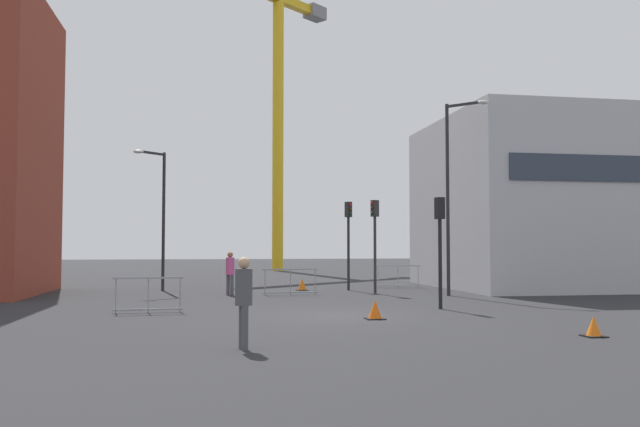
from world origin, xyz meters
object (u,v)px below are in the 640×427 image
construction_crane (276,88)px  pedestrian_walking (244,295)px  streetlamp_short (160,208)px  pedestrian_waiting (230,270)px  traffic_cone_orange (375,310)px  traffic_light_far (375,231)px  traffic_light_near (348,231)px  traffic_cone_by_barrier (594,327)px  streetlamp_tall (452,183)px  traffic_cone_on_verge (302,285)px  traffic_light_verge (440,233)px

construction_crane → pedestrian_walking: (-4.72, -39.28, -13.80)m
construction_crane → streetlamp_short: 25.97m
pedestrian_waiting → traffic_cone_orange: 10.09m
streetlamp_short → traffic_light_far: streetlamp_short is taller
traffic_light_near → traffic_cone_orange: traffic_light_near is taller
construction_crane → traffic_cone_by_barrier: size_ratio=49.24×
traffic_light_far → pedestrian_walking: size_ratio=2.19×
streetlamp_tall → traffic_light_far: bearing=147.2°
construction_crane → traffic_cone_on_verge: construction_crane is taller
traffic_cone_orange → construction_crane: bearing=88.6°
construction_crane → traffic_cone_on_verge: 27.12m
pedestrian_waiting → traffic_light_far: bearing=-0.7°
traffic_light_near → pedestrian_waiting: traffic_light_near is taller
traffic_light_far → traffic_cone_orange: bearing=-104.7°
streetlamp_tall → traffic_cone_orange: bearing=-124.8°
traffic_cone_on_verge → streetlamp_short: bearing=174.6°
streetlamp_tall → construction_crane: bearing=99.1°
traffic_light_far → traffic_cone_by_barrier: (1.47, -13.50, -2.45)m
traffic_light_verge → traffic_cone_orange: 4.32m
streetlamp_tall → traffic_light_far: (-2.78, 1.79, -1.92)m
pedestrian_walking → traffic_cone_on_verge: (3.56, 16.46, -0.81)m
traffic_light_near → traffic_light_verge: (1.02, -9.07, -0.27)m
traffic_cone_on_verge → traffic_cone_orange: (0.30, -11.83, -0.00)m
traffic_light_verge → streetlamp_short: bearing=133.5°
streetlamp_short → traffic_light_near: bearing=-6.1°
traffic_light_near → pedestrian_walking: traffic_light_near is taller
traffic_light_verge → traffic_cone_on_verge: traffic_light_verge is taller
streetlamp_short → traffic_light_verge: bearing=-46.5°
traffic_light_verge → pedestrian_walking: bearing=-133.2°
pedestrian_walking → pedestrian_waiting: (0.23, 14.01, -0.02)m
traffic_cone_on_verge → streetlamp_tall: bearing=-38.0°
traffic_cone_on_verge → pedestrian_walking: bearing=-102.2°
traffic_light_near → traffic_light_verge: traffic_light_near is taller
traffic_light_far → traffic_cone_orange: size_ratio=7.56×
construction_crane → pedestrian_walking: bearing=-96.9°
pedestrian_waiting → traffic_cone_on_verge: 4.21m
traffic_cone_on_verge → traffic_light_far: bearing=-42.5°
traffic_cone_orange → traffic_cone_by_barrier: traffic_cone_orange is taller
traffic_cone_on_verge → traffic_cone_by_barrier: bearing=-75.2°
streetlamp_short → construction_crane: bearing=71.3°
traffic_light_verge → traffic_cone_orange: bearing=-138.7°
streetlamp_short → streetlamp_tall: bearing=-22.4°
streetlamp_short → traffic_light_near: streetlamp_short is taller
traffic_light_verge → traffic_cone_by_barrier: (1.11, -6.65, -2.22)m
pedestrian_waiting → construction_crane: bearing=79.9°
construction_crane → traffic_cone_on_verge: size_ratio=42.98×
traffic_cone_by_barrier → traffic_light_near: bearing=97.7°
streetlamp_tall → traffic_cone_on_verge: bearing=142.0°
construction_crane → traffic_cone_by_barrier: bearing=-85.5°
pedestrian_walking → traffic_cone_orange: (3.86, 4.63, -0.81)m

